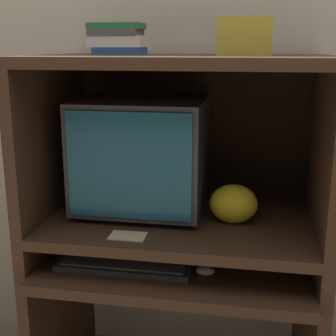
# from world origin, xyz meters

# --- Properties ---
(wall_back) EXTENTS (6.00, 0.06, 2.60)m
(wall_back) POSITION_xyz_m (0.00, 0.68, 1.30)
(wall_back) COLOR #B2A893
(wall_back) RESTS_ON ground_plane
(desk_base) EXTENTS (1.00, 0.67, 0.64)m
(desk_base) POSITION_xyz_m (0.00, 0.26, 0.40)
(desk_base) COLOR #382316
(desk_base) RESTS_ON ground_plane
(desk_monitor_shelf) EXTENTS (1.00, 0.62, 0.13)m
(desk_monitor_shelf) POSITION_xyz_m (0.00, 0.31, 0.74)
(desk_monitor_shelf) COLOR #382316
(desk_monitor_shelf) RESTS_ON desk_base
(hutch_upper) EXTENTS (1.00, 0.62, 0.57)m
(hutch_upper) POSITION_xyz_m (0.00, 0.35, 1.16)
(hutch_upper) COLOR #382316
(hutch_upper) RESTS_ON desk_monitor_shelf
(crt_monitor) EXTENTS (0.45, 0.41, 0.41)m
(crt_monitor) POSITION_xyz_m (-0.15, 0.36, 0.99)
(crt_monitor) COLOR #333338
(crt_monitor) RESTS_ON desk_monitor_shelf
(keyboard) EXTENTS (0.46, 0.15, 0.03)m
(keyboard) POSITION_xyz_m (-0.16, 0.14, 0.65)
(keyboard) COLOR #2D2D30
(keyboard) RESTS_ON desk_base
(mouse) EXTENTS (0.06, 0.04, 0.03)m
(mouse) POSITION_xyz_m (0.11, 0.13, 0.66)
(mouse) COLOR #B7B7B7
(mouse) RESTS_ON desk_base
(snack_bag) EXTENTS (0.17, 0.12, 0.14)m
(snack_bag) POSITION_xyz_m (0.19, 0.28, 0.84)
(snack_bag) COLOR gold
(snack_bag) RESTS_ON desk_monitor_shelf
(book_stack) EXTENTS (0.19, 0.14, 0.11)m
(book_stack) POSITION_xyz_m (-0.23, 0.36, 1.39)
(book_stack) COLOR navy
(book_stack) RESTS_ON hutch_upper
(paper_card) EXTENTS (0.12, 0.08, 0.00)m
(paper_card) POSITION_xyz_m (-0.14, 0.09, 0.78)
(paper_card) COLOR #CCB28C
(paper_card) RESTS_ON desk_monitor_shelf
(storage_box) EXTENTS (0.17, 0.14, 0.12)m
(storage_box) POSITION_xyz_m (0.21, 0.30, 1.40)
(storage_box) COLOR gold
(storage_box) RESTS_ON hutch_upper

